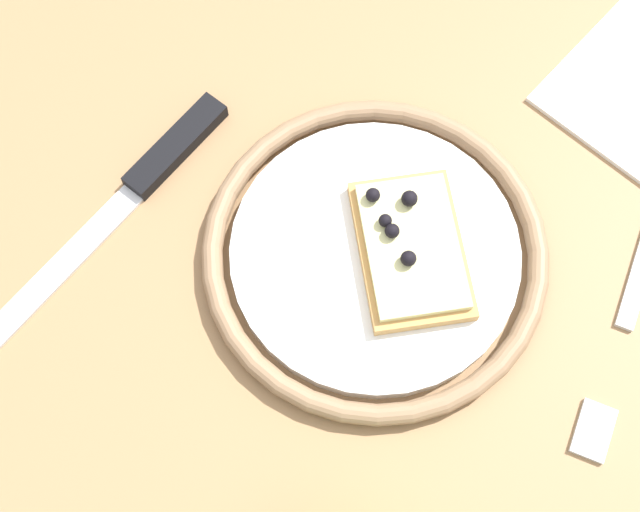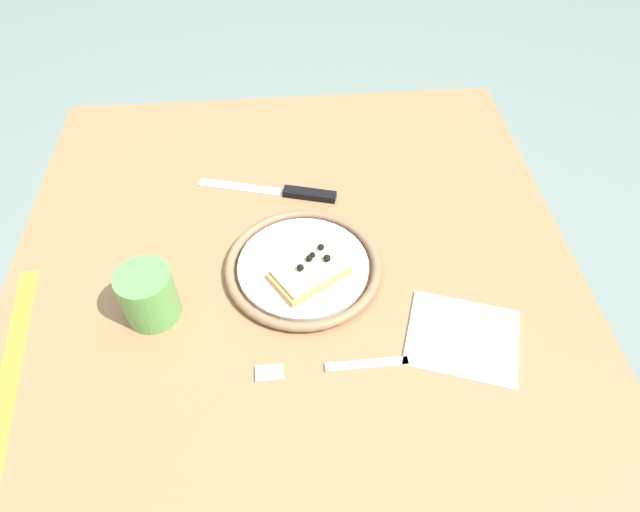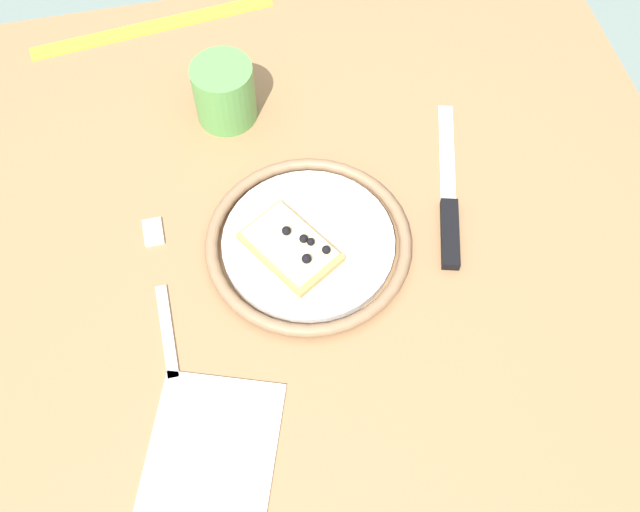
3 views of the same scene
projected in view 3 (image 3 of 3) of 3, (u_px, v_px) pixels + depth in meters
ground_plane at (312, 422)px, 1.46m from camera, size 6.00×6.00×0.00m
dining_table at (307, 271)px, 0.92m from camera, size 0.94×0.86×0.71m
plate at (310, 242)px, 0.84m from camera, size 0.24×0.24×0.02m
pizza_slice_near at (291, 246)px, 0.82m from camera, size 0.11×0.13×0.03m
knife at (449, 210)px, 0.86m from camera, size 0.08×0.24×0.01m
fork at (162, 292)px, 0.81m from camera, size 0.02×0.20×0.00m
cup at (224, 92)px, 0.91m from camera, size 0.08×0.08×0.08m
measuring_tape at (154, 26)px, 1.02m from camera, size 0.34×0.06×0.00m
napkin at (213, 448)px, 0.73m from camera, size 0.17×0.18×0.00m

